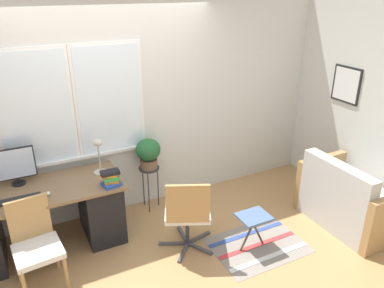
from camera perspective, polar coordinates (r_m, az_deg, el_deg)
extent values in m
plane|color=tan|center=(4.44, -7.67, -14.48)|extent=(14.00, 14.00, 0.00)
cube|color=silver|center=(4.51, -12.10, 5.33)|extent=(9.00, 0.06, 2.70)
cube|color=white|center=(4.32, -22.78, 4.85)|extent=(0.80, 0.02, 1.31)
cube|color=white|center=(4.31, -22.77, 4.81)|extent=(0.73, 0.01, 1.24)
cube|color=white|center=(4.44, -12.44, 6.59)|extent=(0.80, 0.02, 1.31)
cube|color=white|center=(4.43, -12.40, 6.56)|extent=(0.73, 0.01, 1.24)
cube|color=white|center=(4.59, -16.61, -1.84)|extent=(1.66, 0.11, 0.04)
cube|color=silver|center=(5.34, 22.01, 6.92)|extent=(0.06, 9.00, 2.70)
cube|color=black|center=(5.23, 22.47, 8.36)|extent=(0.02, 0.43, 0.46)
cube|color=white|center=(5.23, 22.41, 8.35)|extent=(0.01, 0.38, 0.41)
cube|color=brown|center=(4.22, -22.39, -6.70)|extent=(1.71, 0.74, 0.03)
cube|color=black|center=(4.46, -13.76, -9.27)|extent=(0.40, 0.66, 0.70)
cylinder|color=black|center=(4.42, -24.87, -5.46)|extent=(0.14, 0.14, 0.02)
cylinder|color=black|center=(4.40, -24.96, -4.99)|extent=(0.04, 0.04, 0.07)
cube|color=black|center=(4.32, -25.39, -2.70)|extent=(0.40, 0.02, 0.35)
cube|color=silver|center=(4.31, -25.38, -2.77)|extent=(0.38, 0.01, 0.32)
cube|color=black|center=(4.10, -24.86, -7.67)|extent=(0.41, 0.11, 0.02)
ellipsoid|color=silver|center=(4.08, -21.06, -7.05)|extent=(0.04, 0.07, 0.03)
cylinder|color=#BCB299|center=(4.36, -13.71, -4.19)|extent=(0.16, 0.16, 0.01)
cylinder|color=#BCB299|center=(4.29, -13.93, -2.14)|extent=(0.02, 0.02, 0.33)
ellipsoid|color=#BCB299|center=(4.21, -14.18, 0.20)|extent=(0.11, 0.11, 0.07)
cube|color=#2851B2|center=(4.07, -12.21, -5.95)|extent=(0.21, 0.19, 0.04)
cube|color=orange|center=(4.06, -12.20, -5.46)|extent=(0.16, 0.14, 0.03)
cube|color=green|center=(4.05, -12.22, -5.01)|extent=(0.18, 0.15, 0.04)
cube|color=orange|center=(4.03, -12.61, -4.64)|extent=(0.19, 0.15, 0.02)
cube|color=black|center=(4.01, -12.40, -4.27)|extent=(0.20, 0.11, 0.04)
cylinder|color=#B2844C|center=(3.89, -18.62, -18.13)|extent=(0.04, 0.04, 0.41)
cylinder|color=#B2844C|center=(4.15, -25.02, -16.33)|extent=(0.04, 0.04, 0.41)
cylinder|color=#B2844C|center=(4.18, -19.97, -15.13)|extent=(0.04, 0.04, 0.41)
cube|color=silver|center=(3.89, -22.40, -14.89)|extent=(0.46, 0.44, 0.06)
cube|color=#B2844C|center=(3.93, -23.59, -10.31)|extent=(0.38, 0.07, 0.43)
cube|color=#47474C|center=(4.35, -2.89, -14.91)|extent=(0.31, 0.17, 0.03)
cube|color=#47474C|center=(4.23, -1.33, -16.18)|extent=(0.25, 0.26, 0.03)
cube|color=#47474C|center=(4.28, 1.17, -15.62)|extent=(0.19, 0.30, 0.03)
cube|color=#47474C|center=(4.43, 1.02, -14.08)|extent=(0.32, 0.10, 0.03)
cube|color=#47474C|center=(4.47, -1.40, -13.67)|extent=(0.07, 0.33, 0.03)
cylinder|color=#333338|center=(4.22, -0.70, -12.66)|extent=(0.04, 0.04, 0.39)
cube|color=silver|center=(4.10, -0.71, -10.14)|extent=(0.62, 0.61, 0.06)
cube|color=#B2844C|center=(3.76, -0.64, -9.09)|extent=(0.42, 0.22, 0.43)
cube|color=beige|center=(4.98, 22.97, -8.76)|extent=(0.76, 0.97, 0.43)
cube|color=beige|center=(4.57, 21.32, -5.27)|extent=(0.16, 0.97, 0.42)
cube|color=#A87F4C|center=(5.22, 18.88, -5.11)|extent=(0.76, 0.09, 0.66)
cylinder|color=#333338|center=(4.72, -6.57, -3.68)|extent=(0.26, 0.26, 0.02)
cylinder|color=#333338|center=(4.89, -5.20, -6.47)|extent=(0.01, 0.01, 0.56)
cylinder|color=#333338|center=(4.92, -7.41, -6.38)|extent=(0.01, 0.01, 0.56)
cylinder|color=#333338|center=(4.77, -6.62, -7.41)|extent=(0.01, 0.01, 0.56)
cylinder|color=brown|center=(4.69, -6.61, -2.95)|extent=(0.21, 0.21, 0.11)
ellipsoid|color=#235B2D|center=(4.61, -6.71, -0.86)|extent=(0.31, 0.31, 0.27)
cube|color=gray|center=(4.41, 9.97, -14.94)|extent=(1.02, 0.76, 0.01)
cube|color=white|center=(4.27, 11.75, -16.43)|extent=(1.00, 0.06, 0.00)
cube|color=#C63838|center=(4.40, 9.97, -14.90)|extent=(1.00, 0.06, 0.00)
cube|color=#334C99|center=(4.54, 8.32, -13.44)|extent=(1.00, 0.06, 0.00)
cube|color=slate|center=(4.13, 9.41, -10.87)|extent=(0.33, 0.28, 0.02)
cylinder|color=#4C3D2D|center=(4.22, 8.56, -13.44)|extent=(0.21, 0.02, 0.40)
cylinder|color=#4C3D2D|center=(4.28, 9.88, -12.97)|extent=(0.21, 0.02, 0.40)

